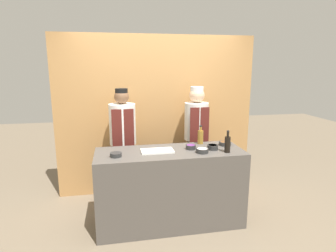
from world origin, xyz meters
TOP-DOWN VIEW (x-y plane):
  - ground_plane at (0.00, 0.00)m, footprint 14.00×14.00m
  - cabinet_wall at (0.00, 1.09)m, footprint 3.02×0.18m
  - counter at (0.00, 0.00)m, footprint 1.78×0.64m
  - sauce_bowl_purple at (0.27, 0.03)m, footprint 0.12×0.12m
  - sauce_bowl_white at (0.36, -0.14)m, footprint 0.15×0.15m
  - sauce_bowl_yellow at (-0.64, -0.10)m, footprint 0.13×0.13m
  - sauce_bowl_brown at (0.74, 0.11)m, footprint 0.15×0.15m
  - sauce_bowl_green at (0.52, -0.04)m, footprint 0.13×0.13m
  - cutting_board at (-0.16, -0.00)m, footprint 0.39×0.21m
  - bottle_soy at (0.66, -0.18)m, footprint 0.07×0.07m
  - bottle_vinegar at (0.45, 0.24)m, footprint 0.07×0.07m
  - chef_left at (-0.54, 0.72)m, footprint 0.37×0.37m
  - chef_right at (0.54, 0.72)m, footprint 0.35×0.35m

SIDE VIEW (x-z plane):
  - ground_plane at x=0.00m, z-range 0.00..0.00m
  - counter at x=0.00m, z-range 0.00..0.95m
  - chef_left at x=-0.54m, z-range 0.06..1.71m
  - chef_right at x=0.54m, z-range 0.08..1.73m
  - cutting_board at x=-0.16m, z-range 0.95..0.97m
  - sauce_bowl_yellow at x=-0.64m, z-range 0.95..1.00m
  - sauce_bowl_brown at x=0.74m, z-range 0.95..1.00m
  - sauce_bowl_white at x=0.36m, z-range 0.95..1.00m
  - sauce_bowl_purple at x=0.27m, z-range 0.95..1.00m
  - sauce_bowl_green at x=0.52m, z-range 0.95..1.01m
  - bottle_vinegar at x=0.45m, z-range 0.92..1.16m
  - bottle_soy at x=0.66m, z-range 0.92..1.18m
  - cabinet_wall at x=0.00m, z-range 0.00..2.40m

